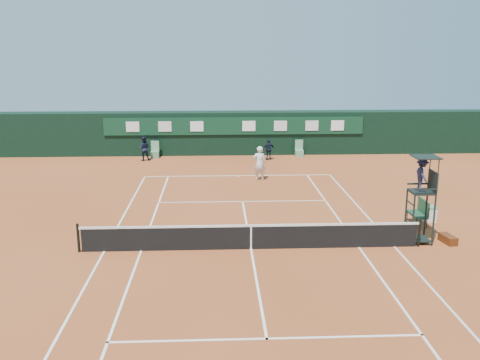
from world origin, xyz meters
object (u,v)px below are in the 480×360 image
(player, at_px, (259,163))
(tennis_net, at_px, (251,236))
(cooler, at_px, (429,214))
(umpire_chair, at_px, (422,181))
(player_bench, at_px, (420,211))

(player, bearing_deg, tennis_net, 84.71)
(cooler, height_order, player, player)
(umpire_chair, bearing_deg, cooler, 60.88)
(umpire_chair, relative_size, cooler, 5.30)
(player, bearing_deg, umpire_chair, 118.20)
(cooler, bearing_deg, player, 131.28)
(umpire_chair, bearing_deg, tennis_net, -176.16)
(player_bench, height_order, cooler, player_bench)
(player_bench, bearing_deg, player, 127.11)
(tennis_net, height_order, player_bench, same)
(tennis_net, distance_m, player, 10.89)
(tennis_net, xyz_separation_m, umpire_chair, (6.53, 0.44, 1.95))
(tennis_net, distance_m, umpire_chair, 6.83)
(player_bench, bearing_deg, tennis_net, -160.74)
(player, bearing_deg, player_bench, 128.04)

